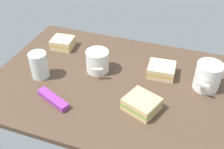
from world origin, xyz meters
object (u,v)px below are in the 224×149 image
(coffee_mug_milky, at_px, (208,76))
(sandwich_main, at_px, (142,104))
(coffee_mug_black, at_px, (98,61))
(glass_of_milk, at_px, (39,67))
(sandwich_side, at_px, (63,43))
(snack_bar, at_px, (53,99))
(sandwich_extra, at_px, (161,70))

(coffee_mug_milky, height_order, sandwich_main, coffee_mug_milky)
(coffee_mug_black, distance_m, coffee_mug_milky, 0.41)
(coffee_mug_black, distance_m, glass_of_milk, 0.22)
(glass_of_milk, bearing_deg, sandwich_main, 173.66)
(coffee_mug_black, distance_m, sandwich_side, 0.24)
(sandwich_main, bearing_deg, snack_bar, 12.50)
(coffee_mug_black, distance_m, sandwich_extra, 0.25)
(sandwich_main, height_order, sandwich_side, same)
(snack_bar, bearing_deg, sandwich_extra, -116.33)
(coffee_mug_black, distance_m, snack_bar, 0.23)
(coffee_mug_black, xyz_separation_m, glass_of_milk, (0.19, 0.11, -0.00))
(coffee_mug_black, xyz_separation_m, sandwich_main, (-0.22, 0.15, -0.02))
(sandwich_side, bearing_deg, coffee_mug_milky, 172.88)
(sandwich_side, relative_size, glass_of_milk, 0.97)
(sandwich_main, bearing_deg, coffee_mug_milky, -136.29)
(sandwich_side, relative_size, snack_bar, 0.71)
(coffee_mug_milky, bearing_deg, sandwich_side, -7.12)
(coffee_mug_black, relative_size, sandwich_extra, 1.07)
(sandwich_main, bearing_deg, coffee_mug_black, -35.19)
(snack_bar, bearing_deg, glass_of_milk, -20.58)
(sandwich_extra, xyz_separation_m, glass_of_milk, (0.43, 0.16, 0.02))
(sandwich_extra, relative_size, glass_of_milk, 1.04)
(coffee_mug_black, height_order, sandwich_main, coffee_mug_black)
(sandwich_extra, bearing_deg, snack_bar, 40.38)
(coffee_mug_black, height_order, sandwich_extra, coffee_mug_black)
(coffee_mug_black, relative_size, coffee_mug_milky, 0.97)
(sandwich_side, bearing_deg, sandwich_main, 148.54)
(coffee_mug_milky, relative_size, snack_bar, 0.85)
(coffee_mug_milky, distance_m, sandwich_main, 0.27)
(sandwich_main, relative_size, glass_of_milk, 1.30)
(sandwich_extra, xyz_separation_m, snack_bar, (0.32, 0.27, -0.01))
(coffee_mug_milky, height_order, sandwich_extra, coffee_mug_milky)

